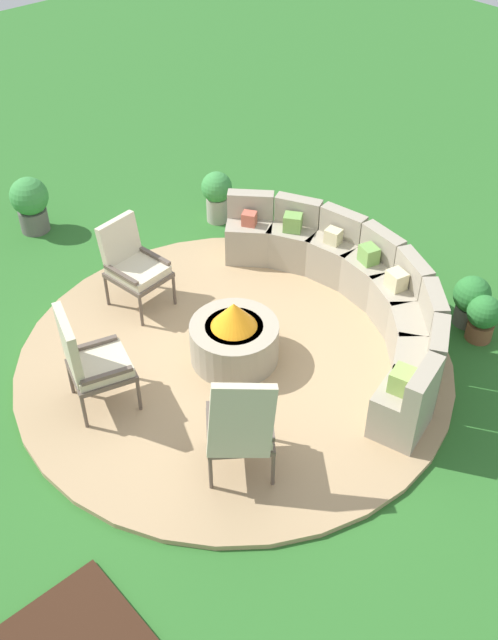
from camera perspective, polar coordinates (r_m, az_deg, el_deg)
ground_plane at (r=7.69m, az=-1.11°, el=-3.21°), size 24.00×24.00×0.00m
patio_circle at (r=7.67m, az=-1.11°, el=-3.05°), size 4.47×4.47×0.06m
fire_pit at (r=7.47m, az=-1.14°, el=-1.34°), size 0.90×0.90×0.71m
curved_stone_bench at (r=8.02m, az=8.27°, el=2.03°), size 3.64×1.88×0.80m
lounge_chair_front_left at (r=8.14m, az=-8.98°, el=4.39°), size 0.69×0.60×1.00m
lounge_chair_front_right at (r=6.94m, az=-12.21°, el=-2.99°), size 0.69×0.71×1.17m
lounge_chair_back_left at (r=6.20m, az=-0.67°, el=-8.15°), size 0.78×0.81×1.17m
potted_plant_0 at (r=8.16m, az=17.56°, el=0.24°), size 0.36×0.36×0.54m
potted_plant_1 at (r=8.31m, az=16.72°, el=1.57°), size 0.40×0.40×0.59m
potted_plant_2 at (r=9.67m, az=-2.49°, el=9.68°), size 0.40×0.40×0.69m
potted_plant_3 at (r=9.84m, az=-16.47°, el=8.69°), size 0.48×0.48×0.74m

